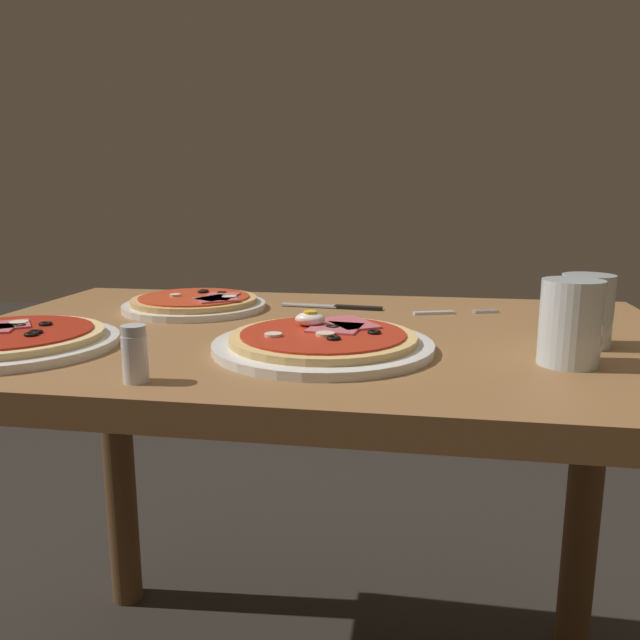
{
  "coord_description": "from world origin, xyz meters",
  "views": [
    {
      "loc": [
        0.17,
        -0.95,
        0.97
      ],
      "look_at": [
        0.02,
        -0.06,
        0.78
      ],
      "focal_mm": 34.84,
      "sensor_mm": 36.0,
      "label": 1
    }
  ],
  "objects_px": {
    "knife": "(338,307)",
    "pizza_foreground": "(323,341)",
    "salt_shaker": "(135,354)",
    "fork": "(449,312)",
    "pizza_across_right": "(195,303)",
    "dining_table": "(313,409)",
    "pizza_across_left": "(10,340)",
    "water_glass_far": "(570,328)",
    "water_glass_near": "(586,316)"
  },
  "relations": [
    {
      "from": "dining_table",
      "to": "water_glass_near",
      "type": "height_order",
      "value": "water_glass_near"
    },
    {
      "from": "dining_table",
      "to": "water_glass_far",
      "type": "relative_size",
      "value": 10.52
    },
    {
      "from": "fork",
      "to": "salt_shaker",
      "type": "height_order",
      "value": "salt_shaker"
    },
    {
      "from": "pizza_across_right",
      "to": "salt_shaker",
      "type": "relative_size",
      "value": 3.96
    },
    {
      "from": "fork",
      "to": "knife",
      "type": "height_order",
      "value": "knife"
    },
    {
      "from": "water_glass_near",
      "to": "knife",
      "type": "height_order",
      "value": "water_glass_near"
    },
    {
      "from": "water_glass_near",
      "to": "knife",
      "type": "bearing_deg",
      "value": 148.95
    },
    {
      "from": "dining_table",
      "to": "pizza_across_left",
      "type": "distance_m",
      "value": 0.46
    },
    {
      "from": "pizza_foreground",
      "to": "pizza_across_left",
      "type": "bearing_deg",
      "value": -171.94
    },
    {
      "from": "pizza_across_right",
      "to": "knife",
      "type": "relative_size",
      "value": 1.35
    },
    {
      "from": "water_glass_near",
      "to": "salt_shaker",
      "type": "xyz_separation_m",
      "value": [
        -0.55,
        -0.27,
        -0.01
      ]
    },
    {
      "from": "water_glass_near",
      "to": "fork",
      "type": "bearing_deg",
      "value": 130.42
    },
    {
      "from": "dining_table",
      "to": "fork",
      "type": "bearing_deg",
      "value": 39.11
    },
    {
      "from": "pizza_foreground",
      "to": "water_glass_near",
      "type": "distance_m",
      "value": 0.38
    },
    {
      "from": "fork",
      "to": "salt_shaker",
      "type": "relative_size",
      "value": 2.31
    },
    {
      "from": "pizza_across_left",
      "to": "salt_shaker",
      "type": "bearing_deg",
      "value": -26.14
    },
    {
      "from": "pizza_across_right",
      "to": "fork",
      "type": "relative_size",
      "value": 1.72
    },
    {
      "from": "pizza_foreground",
      "to": "fork",
      "type": "distance_m",
      "value": 0.35
    },
    {
      "from": "dining_table",
      "to": "water_glass_near",
      "type": "relative_size",
      "value": 11.17
    },
    {
      "from": "water_glass_far",
      "to": "fork",
      "type": "relative_size",
      "value": 0.71
    },
    {
      "from": "water_glass_near",
      "to": "water_glass_far",
      "type": "xyz_separation_m",
      "value": [
        -0.04,
        -0.11,
        0.0
      ]
    },
    {
      "from": "pizza_across_right",
      "to": "water_glass_far",
      "type": "xyz_separation_m",
      "value": [
        0.6,
        -0.28,
        0.04
      ]
    },
    {
      "from": "salt_shaker",
      "to": "fork",
      "type": "bearing_deg",
      "value": 52.02
    },
    {
      "from": "salt_shaker",
      "to": "dining_table",
      "type": "bearing_deg",
      "value": 62.72
    },
    {
      "from": "dining_table",
      "to": "pizza_foreground",
      "type": "distance_m",
      "value": 0.19
    },
    {
      "from": "pizza_foreground",
      "to": "pizza_across_left",
      "type": "relative_size",
      "value": 1.05
    },
    {
      "from": "pizza_foreground",
      "to": "salt_shaker",
      "type": "bearing_deg",
      "value": -136.07
    },
    {
      "from": "knife",
      "to": "salt_shaker",
      "type": "bearing_deg",
      "value": -108.66
    },
    {
      "from": "pizza_across_right",
      "to": "salt_shaker",
      "type": "distance_m",
      "value": 0.46
    },
    {
      "from": "pizza_across_left",
      "to": "fork",
      "type": "distance_m",
      "value": 0.72
    },
    {
      "from": "pizza_foreground",
      "to": "pizza_across_left",
      "type": "height_order",
      "value": "pizza_foreground"
    },
    {
      "from": "knife",
      "to": "pizza_foreground",
      "type": "bearing_deg",
      "value": -86.12
    },
    {
      "from": "pizza_foreground",
      "to": "salt_shaker",
      "type": "distance_m",
      "value": 0.26
    },
    {
      "from": "pizza_across_right",
      "to": "knife",
      "type": "distance_m",
      "value": 0.27
    },
    {
      "from": "dining_table",
      "to": "water_glass_near",
      "type": "xyz_separation_m",
      "value": [
        0.4,
        -0.03,
        0.18
      ]
    },
    {
      "from": "water_glass_far",
      "to": "salt_shaker",
      "type": "height_order",
      "value": "water_glass_far"
    },
    {
      "from": "water_glass_far",
      "to": "knife",
      "type": "height_order",
      "value": "water_glass_far"
    },
    {
      "from": "water_glass_near",
      "to": "pizza_across_left",
      "type": "bearing_deg",
      "value": -169.71
    },
    {
      "from": "water_glass_near",
      "to": "pizza_across_right",
      "type": "bearing_deg",
      "value": 164.65
    },
    {
      "from": "dining_table",
      "to": "pizza_across_right",
      "type": "relative_size",
      "value": 4.32
    },
    {
      "from": "water_glass_far",
      "to": "fork",
      "type": "bearing_deg",
      "value": 113.09
    },
    {
      "from": "salt_shaker",
      "to": "pizza_across_left",
      "type": "bearing_deg",
      "value": 153.86
    },
    {
      "from": "pizza_across_left",
      "to": "water_glass_near",
      "type": "relative_size",
      "value": 2.88
    },
    {
      "from": "water_glass_far",
      "to": "salt_shaker",
      "type": "bearing_deg",
      "value": -162.57
    },
    {
      "from": "pizza_across_right",
      "to": "fork",
      "type": "bearing_deg",
      "value": 4.13
    },
    {
      "from": "dining_table",
      "to": "salt_shaker",
      "type": "bearing_deg",
      "value": -117.28
    },
    {
      "from": "pizza_across_right",
      "to": "knife",
      "type": "xyz_separation_m",
      "value": [
        0.26,
        0.05,
        -0.01
      ]
    },
    {
      "from": "pizza_across_right",
      "to": "pizza_across_left",
      "type": "bearing_deg",
      "value": -115.12
    },
    {
      "from": "fork",
      "to": "water_glass_near",
      "type": "bearing_deg",
      "value": -49.58
    },
    {
      "from": "pizza_across_left",
      "to": "fork",
      "type": "height_order",
      "value": "pizza_across_left"
    }
  ]
}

